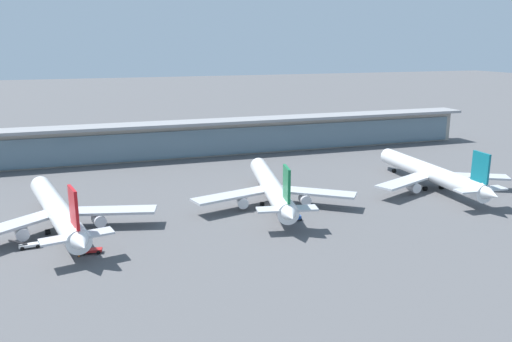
% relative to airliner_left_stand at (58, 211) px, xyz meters
% --- Properties ---
extents(ground_plane, '(1200.00, 1200.00, 0.00)m').
position_rel_airliner_left_stand_xyz_m(ground_plane, '(58.25, 2.57, -5.29)').
color(ground_plane, '#515154').
extents(airliner_left_stand, '(47.52, 62.66, 16.80)m').
position_rel_airliner_left_stand_xyz_m(airliner_left_stand, '(0.00, 0.00, 0.00)').
color(airliner_left_stand, white).
rests_on(airliner_left_stand, ground).
extents(airliner_centre_stand, '(47.70, 62.79, 16.80)m').
position_rel_airliner_left_stand_xyz_m(airliner_centre_stand, '(59.42, 3.16, 0.00)').
color(airliner_centre_stand, white).
rests_on(airliner_centre_stand, ground).
extents(airliner_right_stand, '(48.51, 63.07, 16.80)m').
position_rel_airliner_left_stand_xyz_m(airliner_right_stand, '(115.10, 2.33, 0.00)').
color(airliner_right_stand, white).
rests_on(airliner_right_stand, ground).
extents(service_truck_near_nose_white, '(6.90, 2.35, 2.70)m').
position_rel_airliner_left_stand_xyz_m(service_truck_near_nose_white, '(-6.40, -10.46, -4.48)').
color(service_truck_near_nose_white, silver).
rests_on(service_truck_near_nose_white, ground).
extents(service_truck_mid_apron_blue, '(1.97, 3.01, 2.05)m').
position_rel_airliner_left_stand_xyz_m(service_truck_mid_apron_blue, '(61.33, -11.91, -4.42)').
color(service_truck_mid_apron_blue, '#234C9E').
rests_on(service_truck_mid_apron_blue, ground).
extents(service_truck_by_tail_red, '(6.93, 2.54, 2.70)m').
position_rel_airliner_left_stand_xyz_m(service_truck_by_tail_red, '(7.21, -18.28, -4.48)').
color(service_truck_by_tail_red, '#B21E1E').
rests_on(service_truck_by_tail_red, ground).
extents(terminal_building, '(245.10, 12.80, 15.20)m').
position_rel_airliner_left_stand_xyz_m(terminal_building, '(58.25, 76.15, 2.57)').
color(terminal_building, '#9E998E').
rests_on(terminal_building, ground).
extents(safety_cone_alpha, '(0.62, 0.62, 0.70)m').
position_rel_airliner_left_stand_xyz_m(safety_cone_alpha, '(4.70, -19.33, -4.97)').
color(safety_cone_alpha, orange).
rests_on(safety_cone_alpha, ground).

